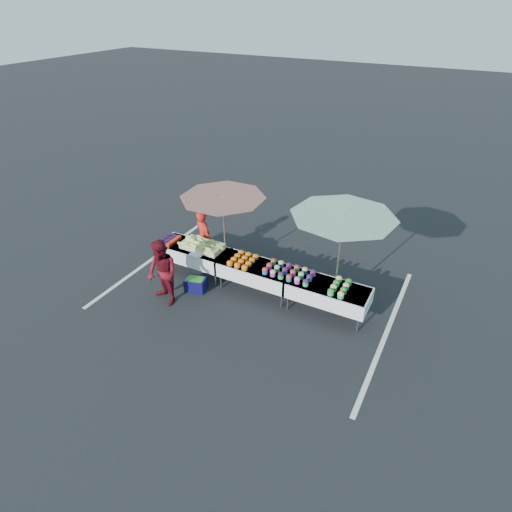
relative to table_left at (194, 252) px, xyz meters
The scene contains 17 objects.
ground 1.89m from the table_left, ahead, with size 80.00×80.00×0.00m, color black.
stripe_left 1.52m from the table_left, behind, with size 0.10×5.00×0.00m, color silver.
stripe_right 5.03m from the table_left, ahead, with size 0.10×5.00×0.00m, color silver.
table_left is the anchor object (origin of this frame).
table_center 1.80m from the table_left, ahead, with size 1.86×0.81×0.75m.
table_right 3.60m from the table_left, ahead, with size 1.86×0.81×0.75m.
berry_punnets 0.74m from the table_left, behind, with size 0.40×0.54×0.08m.
corn_pile 0.35m from the table_left, ahead, with size 1.16×0.57×0.26m.
plastic_bags 0.47m from the table_left, 45.00° to the right, with size 0.30×0.25×0.05m, color white.
carrot_bowls 1.47m from the table_left, ahead, with size 0.55×0.69×0.11m.
potato_cups 2.66m from the table_left, ahead, with size 1.14×0.58×0.16m.
bean_baskets 3.87m from the table_left, ahead, with size 0.36×0.68×0.15m.
vendor 0.58m from the table_left, 95.64° to the left, with size 0.55×0.36×1.50m, color red.
customer 1.40m from the table_left, 84.99° to the right, with size 0.78×0.61×1.61m, color #5D0E16.
umbrella_left 1.57m from the table_left, 29.80° to the left, with size 2.67×2.67×2.13m.
umbrella_right 3.97m from the table_left, ahead, with size 2.71×2.71×2.32m.
storage_bin 0.90m from the table_left, 54.01° to the right, with size 0.56×0.46×0.32m.
Camera 1 is at (3.97, -7.48, 6.26)m, focal length 30.00 mm.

